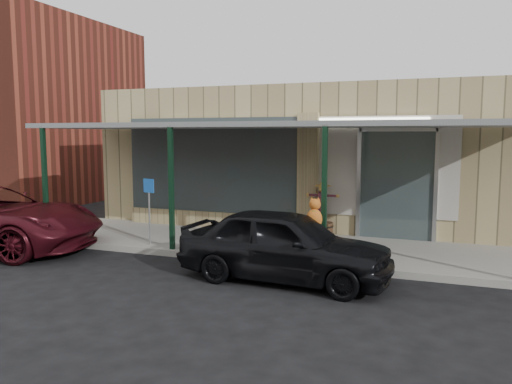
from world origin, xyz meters
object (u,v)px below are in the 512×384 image
(barrel_scarecrow, at_px, (322,218))
(handicap_sign, at_px, (149,202))
(barrel_pumpkin, at_px, (247,233))
(parked_sedan, at_px, (285,245))

(barrel_scarecrow, distance_m, handicap_sign, 4.47)
(barrel_pumpkin, distance_m, handicap_sign, 2.52)
(handicap_sign, bearing_deg, barrel_scarecrow, 46.49)
(barrel_scarecrow, distance_m, parked_sedan, 3.68)
(barrel_scarecrow, bearing_deg, handicap_sign, -162.54)
(parked_sedan, bearing_deg, handicap_sign, 75.36)
(barrel_scarecrow, xyz_separation_m, handicap_sign, (-3.74, -2.40, 0.54))
(handicap_sign, bearing_deg, parked_sedan, -4.60)
(barrel_scarecrow, height_order, parked_sedan, barrel_scarecrow)
(barrel_scarecrow, bearing_deg, parked_sedan, -103.76)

